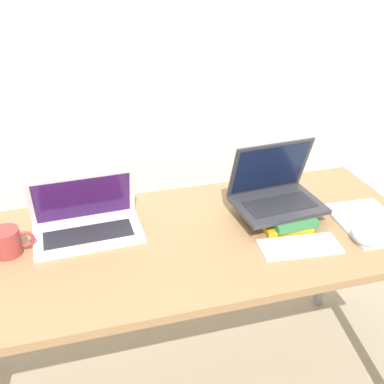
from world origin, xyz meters
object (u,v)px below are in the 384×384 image
wireless_keyboard (300,246)px  mouse (361,238)px  laptop_left (86,222)px  notepad (369,222)px  laptop_on_books (275,192)px  book_stack (282,214)px  mug (7,242)px

wireless_keyboard → mouse: 0.22m
laptop_left → mouse: 0.97m
wireless_keyboard → notepad: (0.32, 0.07, -0.00)m
wireless_keyboard → mouse: bearing=-6.5°
wireless_keyboard → notepad: 0.33m
mouse → wireless_keyboard: bearing=173.5°
laptop_left → laptop_on_books: 0.70m
notepad → book_stack: bearing=160.6°
wireless_keyboard → mouse: size_ratio=2.71×
mouse → notepad: mouse is taller
mouse → mug: bearing=167.7°
wireless_keyboard → laptop_left: bearing=157.4°
mouse → laptop_on_books: bearing=131.1°
book_stack → laptop_on_books: 0.09m
laptop_on_books → notepad: bearing=-25.5°
laptop_on_books → mug: bearing=179.6°
wireless_keyboard → mug: (-0.96, 0.23, 0.04)m
laptop_left → wireless_keyboard: (0.69, -0.29, -0.04)m
book_stack → mouse: bearing=-45.2°
book_stack → mouse: (0.20, -0.21, -0.01)m
book_stack → mug: size_ratio=1.86×
book_stack → mouse: 0.29m
wireless_keyboard → notepad: bearing=12.8°
laptop_on_books → mouse: 0.34m
wireless_keyboard → mouse: mouse is taller
wireless_keyboard → mug: size_ratio=2.06×
mug → notepad: bearing=-7.1°
laptop_left → notepad: laptop_left is taller
laptop_left → book_stack: 0.72m
wireless_keyboard → mug: 0.98m
mouse → notepad: (0.10, 0.10, -0.01)m
book_stack → mug: (-0.97, 0.05, 0.02)m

